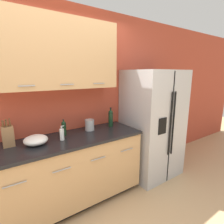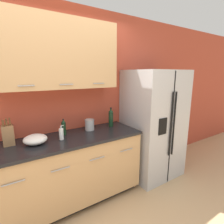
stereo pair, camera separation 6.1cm
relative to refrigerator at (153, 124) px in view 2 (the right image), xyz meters
The scene contains 9 objects.
wall_back 1.67m from the refrigerator, 166.76° to the left, with size 10.00×0.39×2.60m.
counter_unit 1.49m from the refrigerator, behind, with size 1.86×0.64×0.92m.
refrigerator is the anchor object (origin of this frame).
knife_block 2.09m from the refrigerator, behind, with size 0.12×0.09×0.31m.
wine_bottle 0.77m from the refrigerator, 166.83° to the left, with size 0.07×0.07×0.29m.
soap_dispenser 1.53m from the refrigerator, behind, with size 0.06×0.05×0.18m.
oil_bottle 1.47m from the refrigerator, behind, with size 0.06×0.06×0.21m.
steel_canister 1.10m from the refrigerator, behind, with size 0.13×0.13×0.17m.
mixing_bowl 1.82m from the refrigerator, behind, with size 0.26×0.26×0.11m.
Camera 2 is at (-0.55, -1.00, 1.70)m, focal length 28.00 mm.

